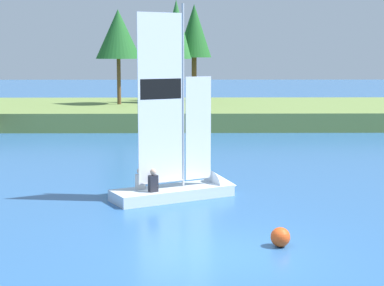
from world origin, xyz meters
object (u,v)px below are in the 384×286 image
(shoreline_tree_midleft, at_px, (118,34))
(shoreline_tree_midright, at_px, (194,32))
(sailboat, at_px, (192,181))
(channel_buoy, at_px, (280,237))
(shoreline_tree_centre, at_px, (176,30))

(shoreline_tree_midleft, distance_m, shoreline_tree_midright, 6.25)
(shoreline_tree_midleft, xyz_separation_m, shoreline_tree_midright, (5.33, 3.24, 0.30))
(sailboat, bearing_deg, channel_buoy, -96.97)
(shoreline_tree_midleft, bearing_deg, channel_buoy, -76.76)
(sailboat, xyz_separation_m, channel_buoy, (2.12, -5.61, -0.27))
(shoreline_tree_centre, relative_size, shoreline_tree_midright, 1.02)
(shoreline_tree_midleft, height_order, channel_buoy, shoreline_tree_midleft)
(shoreline_tree_centre, distance_m, sailboat, 25.76)
(shoreline_tree_midleft, bearing_deg, shoreline_tree_midright, 31.30)
(shoreline_tree_midleft, relative_size, shoreline_tree_centre, 0.90)
(shoreline_tree_midleft, xyz_separation_m, shoreline_tree_centre, (4.02, 1.24, 0.33))
(shoreline_tree_midright, xyz_separation_m, sailboat, (-0.53, -27.08, -5.81))
(shoreline_tree_midleft, bearing_deg, sailboat, -78.60)
(shoreline_tree_centre, distance_m, shoreline_tree_midright, 2.39)
(shoreline_tree_centre, xyz_separation_m, channel_buoy, (2.90, -30.68, -6.12))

